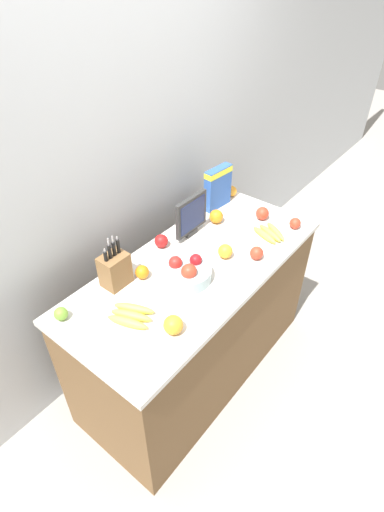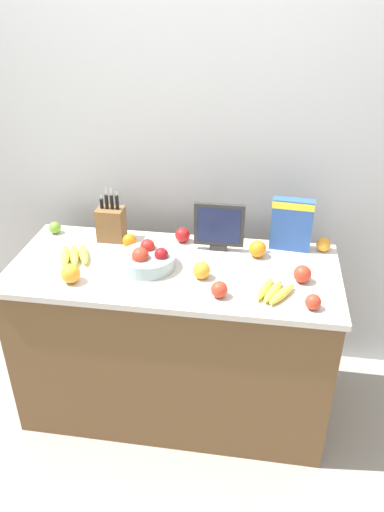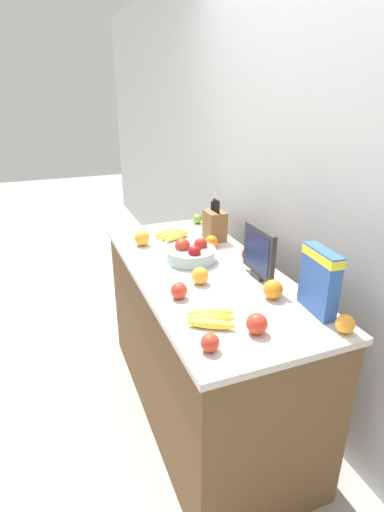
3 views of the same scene
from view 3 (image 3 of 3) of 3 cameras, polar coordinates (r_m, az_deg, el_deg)
The scene contains 19 objects.
ground_plane at distance 2.51m, azimuth 1.38°, elevation -20.50°, with size 14.00×14.00×0.00m, color gray.
wall_back at distance 2.15m, azimuth 15.79°, elevation 10.66°, with size 9.00×0.06×2.60m.
counter at distance 2.23m, azimuth 1.49°, elevation -12.20°, with size 1.57×0.68×0.88m.
knife_block at distance 2.38m, azimuth 3.27°, elevation 4.46°, with size 0.14×0.11×0.29m.
small_monitor at distance 1.88m, azimuth 9.50°, elevation 0.52°, with size 0.25×0.03×0.25m.
cereal_box at distance 1.65m, azimuth 17.77°, elevation -3.05°, with size 0.21×0.08×0.27m.
fruit_bowl at distance 2.09m, azimuth -0.15°, elevation 0.40°, with size 0.26×0.26×0.12m.
banana_bunch_left at distance 1.56m, azimuth 2.69°, elevation -8.89°, with size 0.19×0.22×0.04m.
banana_bunch_right at distance 2.43m, azimuth -2.85°, elevation 3.11°, with size 0.19×0.24×0.04m.
apple_rightmost at distance 2.10m, azimuth 8.16°, elevation 0.16°, with size 0.08×0.08×0.08m, color red.
apple_middle at distance 2.68m, azimuth 0.77°, elevation 5.33°, with size 0.06×0.06×0.06m, color #6B9E33.
apple_rear at distance 1.40m, azimuth 2.58°, elevation -12.25°, with size 0.07×0.07×0.07m, color red.
apple_leftmost at distance 1.72m, azimuth -1.88°, elevation -4.95°, with size 0.07×0.07×0.07m, color red.
apple_near_bananas at distance 1.51m, azimuth 9.25°, elevation -9.51°, with size 0.08×0.08×0.08m, color red.
orange_front_right at distance 1.60m, azimuth 21.04°, elevation -9.05°, with size 0.07×0.07×0.07m, color orange.
orange_near_bowl at distance 1.84m, azimuth 1.18°, elevation -2.83°, with size 0.08×0.08×0.08m, color orange.
orange_mid_right at distance 2.31m, azimuth -7.16°, elevation 2.56°, with size 0.09×0.09×0.09m, color orange.
orange_back_center at distance 2.27m, azimuth 2.81°, elevation 2.09°, with size 0.07×0.07×0.07m, color orange.
orange_front_left at distance 1.75m, azimuth 11.50°, elevation -4.70°, with size 0.09×0.09×0.09m, color orange.
Camera 3 is at (1.68, -0.72, 1.72)m, focal length 28.00 mm.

